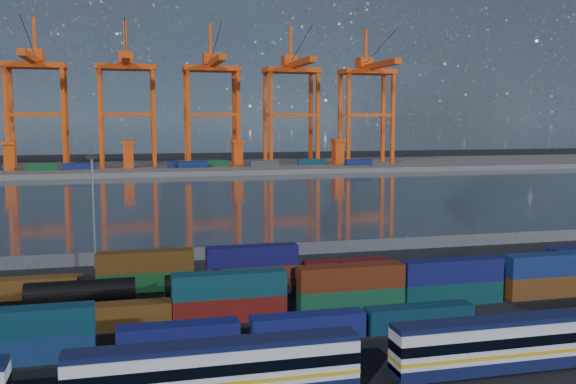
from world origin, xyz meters
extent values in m
plane|color=black|center=(0.00, 0.00, 0.00)|extent=(700.00, 700.00, 0.00)
plane|color=#29323C|center=(0.00, 105.00, 0.01)|extent=(700.00, 700.00, 0.00)
cube|color=#514F4C|center=(0.00, 210.00, 1.00)|extent=(700.00, 70.00, 2.00)
cone|color=#1E2630|center=(-200.00, 1600.00, 260.00)|extent=(1100.00, 1100.00, 520.00)
cone|color=#1E2630|center=(200.00, 1600.00, 230.00)|extent=(1040.00, 1040.00, 460.00)
cone|color=#1E2630|center=(600.00, 1600.00, 190.00)|extent=(960.00, 960.00, 380.00)
cone|color=#1E2630|center=(950.00, 1600.00, 150.00)|extent=(840.00, 840.00, 300.00)
cube|color=silver|center=(-18.79, -22.60, 2.61)|extent=(22.52, 2.70, 3.42)
cube|color=#0F1538|center=(-18.79, -22.60, 4.55)|extent=(22.52, 2.43, 0.45)
cube|color=gold|center=(-18.79, -22.60, 1.89)|extent=(22.54, 2.78, 0.32)
cube|color=black|center=(-18.79, -22.60, 2.97)|extent=(22.54, 2.78, 0.90)
cube|color=silver|center=(7.21, -22.60, 2.61)|extent=(22.52, 2.70, 3.42)
cube|color=#0F1538|center=(7.21, -22.60, 0.81)|extent=(22.52, 2.76, 1.08)
cube|color=#0F1538|center=(7.21, -22.60, 4.55)|extent=(22.52, 2.43, 0.45)
cube|color=gold|center=(7.21, -22.60, 1.89)|extent=(22.54, 2.78, 0.32)
cube|color=black|center=(7.21, -22.60, 2.97)|extent=(22.54, 2.78, 0.90)
cube|color=black|center=(-0.67, -22.60, 0.32)|extent=(2.70, 1.80, 0.63)
cube|color=navy|center=(-33.97, -10.39, 1.24)|extent=(11.47, 2.33, 2.49)
cube|color=#0E3549|center=(-33.97, -10.39, 3.73)|extent=(11.47, 2.33, 2.49)
cube|color=navy|center=(-20.70, -10.39, 1.24)|extent=(11.47, 2.33, 2.49)
cube|color=navy|center=(-8.02, -10.39, 1.24)|extent=(11.47, 2.33, 2.49)
cube|color=#0D3046|center=(4.00, -10.39, 1.24)|extent=(11.47, 2.33, 2.49)
cube|color=#5B3812|center=(-27.05, -2.75, 1.33)|extent=(12.28, 2.50, 2.66)
cube|color=#64130F|center=(-14.68, -2.75, 1.33)|extent=(12.28, 2.50, 2.66)
cube|color=#0D3B45|center=(-14.68, -2.75, 3.99)|extent=(12.28, 2.50, 2.66)
cube|color=#144C30|center=(-0.83, -2.75, 1.33)|extent=(12.28, 2.50, 2.66)
cube|color=#5F230E|center=(-0.83, -2.75, 3.99)|extent=(12.28, 2.50, 2.66)
cube|color=#0B383B|center=(11.75, -2.75, 1.33)|extent=(12.28, 2.50, 2.66)
cube|color=navy|center=(11.75, -2.75, 3.99)|extent=(12.28, 2.50, 2.66)
cube|color=brown|center=(25.26, -2.75, 1.33)|extent=(12.28, 2.50, 2.66)
cube|color=navy|center=(25.26, -2.75, 3.99)|extent=(12.28, 2.50, 2.66)
cube|color=brown|center=(-36.67, 11.46, 1.30)|extent=(12.01, 2.44, 2.60)
cube|color=#134721|center=(-23.17, 11.46, 1.30)|extent=(12.01, 2.44, 2.60)
cube|color=#513110|center=(-23.17, 11.46, 3.90)|extent=(12.01, 2.44, 2.60)
cube|color=maroon|center=(-9.45, 11.46, 1.30)|extent=(12.01, 2.44, 2.60)
cube|color=#131052|center=(-9.45, 11.46, 3.90)|extent=(12.01, 2.44, 2.60)
cube|color=#600E13|center=(3.67, 11.46, 1.30)|extent=(12.01, 2.44, 2.60)
cylinder|color=black|center=(-30.53, 4.96, 2.14)|extent=(12.11, 2.70, 2.70)
cylinder|color=black|center=(-30.53, 4.96, 3.63)|extent=(0.75, 0.75, 0.47)
cube|color=black|center=(-30.53, 4.96, 0.65)|extent=(12.58, 1.86, 0.37)
cube|color=black|center=(-34.73, 4.96, 0.28)|extent=(2.33, 1.68, 0.56)
cube|color=black|center=(-26.34, 4.96, 0.28)|extent=(2.33, 1.68, 0.56)
cylinder|color=black|center=(-15.03, 4.96, 2.14)|extent=(12.11, 2.70, 2.70)
cylinder|color=black|center=(-15.03, 4.96, 3.63)|extent=(0.75, 0.75, 0.47)
cube|color=black|center=(-15.03, 4.96, 0.65)|extent=(12.58, 1.86, 0.37)
cube|color=black|center=(-19.23, 4.96, 0.28)|extent=(2.33, 1.68, 0.56)
cube|color=black|center=(-10.84, 4.96, 0.28)|extent=(2.33, 1.68, 0.56)
cylinder|color=black|center=(0.47, 4.96, 2.14)|extent=(12.11, 2.70, 2.70)
cylinder|color=black|center=(0.47, 4.96, 3.63)|extent=(0.75, 0.75, 0.47)
cube|color=black|center=(0.47, 4.96, 0.65)|extent=(12.58, 1.86, 0.37)
cube|color=black|center=(-3.73, 4.96, 0.28)|extent=(2.33, 1.68, 0.56)
cube|color=black|center=(4.66, 4.96, 0.28)|extent=(2.33, 1.68, 0.56)
cylinder|color=black|center=(15.97, 4.96, 2.14)|extent=(12.11, 2.70, 2.70)
cylinder|color=black|center=(15.97, 4.96, 3.63)|extent=(0.75, 0.75, 0.47)
cube|color=black|center=(15.97, 4.96, 0.65)|extent=(12.58, 1.86, 0.37)
cube|color=black|center=(11.77, 4.96, 0.28)|extent=(2.33, 1.68, 0.56)
cube|color=black|center=(20.16, 4.96, 0.28)|extent=(2.33, 1.68, 0.56)
cylinder|color=black|center=(31.47, 4.96, 2.14)|extent=(12.11, 2.70, 2.70)
cylinder|color=black|center=(31.47, 4.96, 3.63)|extent=(0.75, 0.75, 0.47)
cube|color=black|center=(31.47, 4.96, 0.65)|extent=(12.58, 1.86, 0.37)
cube|color=black|center=(27.27, 4.96, 0.28)|extent=(2.33, 1.68, 0.56)
cube|color=#595B5E|center=(0.00, 28.00, 1.00)|extent=(160.00, 0.06, 2.00)
cylinder|color=slate|center=(-40.00, 28.00, 1.10)|extent=(0.12, 0.12, 2.20)
cylinder|color=slate|center=(-30.00, 28.00, 1.10)|extent=(0.12, 0.12, 2.20)
cylinder|color=slate|center=(-20.00, 28.00, 1.10)|extent=(0.12, 0.12, 2.20)
cylinder|color=slate|center=(-10.00, 28.00, 1.10)|extent=(0.12, 0.12, 2.20)
cylinder|color=slate|center=(0.00, 28.00, 1.10)|extent=(0.12, 0.12, 2.20)
cylinder|color=slate|center=(10.00, 28.00, 1.10)|extent=(0.12, 0.12, 2.20)
cylinder|color=slate|center=(20.00, 28.00, 1.10)|extent=(0.12, 0.12, 2.20)
cylinder|color=slate|center=(30.00, 28.00, 1.10)|extent=(0.12, 0.12, 2.20)
cylinder|color=slate|center=(40.00, 28.00, 1.10)|extent=(0.12, 0.12, 2.20)
cylinder|color=slate|center=(50.00, 28.00, 1.10)|extent=(0.12, 0.12, 2.20)
cylinder|color=slate|center=(-30.00, 26.00, 8.00)|extent=(0.36, 0.36, 16.00)
cube|color=black|center=(-30.00, 26.00, 16.30)|extent=(1.60, 0.40, 0.60)
cube|color=#EB4B10|center=(-70.50, 199.27, 21.47)|extent=(1.53, 1.53, 42.94)
cube|color=#EB4B10|center=(-70.50, 210.73, 21.47)|extent=(1.53, 1.53, 42.94)
cube|color=#EB4B10|center=(-49.50, 199.27, 21.47)|extent=(1.53, 1.53, 42.94)
cube|color=#EB4B10|center=(-49.50, 210.73, 21.47)|extent=(1.53, 1.53, 42.94)
cube|color=#EB4B10|center=(-60.00, 199.27, 23.62)|extent=(20.99, 1.34, 1.34)
cube|color=#EB4B10|center=(-60.00, 210.73, 23.62)|extent=(20.99, 1.34, 1.34)
cube|color=#EB4B10|center=(-60.00, 205.00, 42.94)|extent=(23.86, 13.36, 2.10)
cube|color=#EB4B10|center=(-60.00, 193.55, 44.85)|extent=(2.86, 45.81, 2.39)
cube|color=#EB4B10|center=(-60.00, 208.82, 47.24)|extent=(5.73, 7.63, 4.77)
cube|color=#EB4B10|center=(-60.00, 206.91, 54.40)|extent=(1.15, 1.15, 15.27)
cylinder|color=black|center=(-60.00, 191.26, 51.53)|extent=(0.23, 39.28, 12.96)
cube|color=#EB4B10|center=(-35.50, 199.27, 21.47)|extent=(1.53, 1.53, 42.94)
cube|color=#EB4B10|center=(-35.50, 210.73, 21.47)|extent=(1.53, 1.53, 42.94)
cube|color=#EB4B10|center=(-14.50, 199.27, 21.47)|extent=(1.53, 1.53, 42.94)
cube|color=#EB4B10|center=(-14.50, 210.73, 21.47)|extent=(1.53, 1.53, 42.94)
cube|color=#EB4B10|center=(-25.00, 199.27, 23.62)|extent=(20.99, 1.34, 1.34)
cube|color=#EB4B10|center=(-25.00, 210.73, 23.62)|extent=(20.99, 1.34, 1.34)
cube|color=#EB4B10|center=(-25.00, 205.00, 42.94)|extent=(23.86, 13.36, 2.10)
cube|color=#EB4B10|center=(-25.00, 193.55, 44.85)|extent=(2.86, 45.81, 2.39)
cube|color=#EB4B10|center=(-25.00, 208.82, 47.24)|extent=(5.73, 7.63, 4.77)
cube|color=#EB4B10|center=(-25.00, 206.91, 54.40)|extent=(1.15, 1.15, 15.27)
cylinder|color=black|center=(-25.00, 191.26, 51.53)|extent=(0.23, 39.28, 12.96)
cube|color=#EB4B10|center=(-0.50, 199.27, 21.47)|extent=(1.53, 1.53, 42.94)
cube|color=#EB4B10|center=(-0.50, 210.73, 21.47)|extent=(1.53, 1.53, 42.94)
cube|color=#EB4B10|center=(20.50, 199.27, 21.47)|extent=(1.53, 1.53, 42.94)
cube|color=#EB4B10|center=(20.50, 210.73, 21.47)|extent=(1.53, 1.53, 42.94)
cube|color=#EB4B10|center=(10.00, 199.27, 23.62)|extent=(20.99, 1.34, 1.34)
cube|color=#EB4B10|center=(10.00, 210.73, 23.62)|extent=(20.99, 1.34, 1.34)
cube|color=#EB4B10|center=(10.00, 205.00, 42.94)|extent=(23.86, 13.36, 2.10)
cube|color=#EB4B10|center=(10.00, 193.55, 44.85)|extent=(2.86, 45.81, 2.39)
cube|color=#EB4B10|center=(10.00, 208.82, 47.24)|extent=(5.73, 7.63, 4.77)
cube|color=#EB4B10|center=(10.00, 206.91, 54.40)|extent=(1.15, 1.15, 15.27)
cylinder|color=black|center=(10.00, 191.26, 51.53)|extent=(0.23, 39.28, 12.96)
cube|color=#EB4B10|center=(34.50, 199.27, 21.47)|extent=(1.53, 1.53, 42.94)
cube|color=#EB4B10|center=(34.50, 210.73, 21.47)|extent=(1.53, 1.53, 42.94)
cube|color=#EB4B10|center=(55.50, 199.27, 21.47)|extent=(1.53, 1.53, 42.94)
cube|color=#EB4B10|center=(55.50, 210.73, 21.47)|extent=(1.53, 1.53, 42.94)
cube|color=#EB4B10|center=(45.00, 199.27, 23.62)|extent=(20.99, 1.34, 1.34)
cube|color=#EB4B10|center=(45.00, 210.73, 23.62)|extent=(20.99, 1.34, 1.34)
cube|color=#EB4B10|center=(45.00, 205.00, 42.94)|extent=(23.86, 13.36, 2.10)
cube|color=#EB4B10|center=(45.00, 193.55, 44.85)|extent=(2.86, 45.81, 2.39)
cube|color=#EB4B10|center=(45.00, 208.82, 47.24)|extent=(5.73, 7.63, 4.77)
cube|color=#EB4B10|center=(45.00, 206.91, 54.40)|extent=(1.15, 1.15, 15.27)
cylinder|color=black|center=(45.00, 191.26, 51.53)|extent=(0.23, 39.28, 12.96)
cube|color=#EB4B10|center=(69.50, 199.27, 21.47)|extent=(1.53, 1.53, 42.94)
cube|color=#EB4B10|center=(69.50, 210.73, 21.47)|extent=(1.53, 1.53, 42.94)
cube|color=#EB4B10|center=(90.50, 199.27, 21.47)|extent=(1.53, 1.53, 42.94)
cube|color=#EB4B10|center=(90.50, 210.73, 21.47)|extent=(1.53, 1.53, 42.94)
cube|color=#EB4B10|center=(80.00, 199.27, 23.62)|extent=(20.99, 1.34, 1.34)
cube|color=#EB4B10|center=(80.00, 210.73, 23.62)|extent=(20.99, 1.34, 1.34)
cube|color=#EB4B10|center=(80.00, 205.00, 42.94)|extent=(23.86, 13.36, 2.10)
cube|color=#EB4B10|center=(80.00, 193.55, 44.85)|extent=(2.86, 45.81, 2.39)
cube|color=#EB4B10|center=(80.00, 208.82, 47.24)|extent=(5.73, 7.63, 4.77)
cube|color=#EB4B10|center=(80.00, 206.91, 54.40)|extent=(1.15, 1.15, 15.27)
cylinder|color=black|center=(80.00, 191.26, 51.53)|extent=(0.23, 39.28, 12.96)
cube|color=navy|center=(0.66, 194.68, 3.30)|extent=(12.00, 2.44, 2.60)
cube|color=navy|center=(71.34, 190.93, 3.30)|extent=(12.00, 2.44, 2.60)
cube|color=navy|center=(-3.64, 196.08, 3.30)|extent=(12.00, 2.44, 2.60)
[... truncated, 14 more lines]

